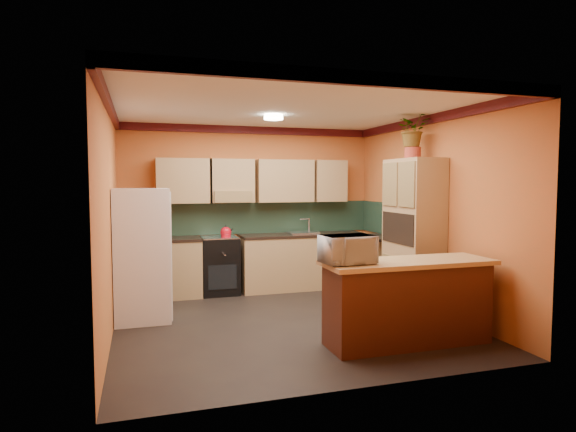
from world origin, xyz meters
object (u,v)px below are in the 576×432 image
object	(u,v)px
fridge	(142,255)
pantry	(413,235)
microwave	(347,249)
stove	(219,265)
breakfast_bar	(407,304)
base_cabinets_back	(258,264)

from	to	relation	value
fridge	pantry	distance (m)	3.65
fridge	microwave	bearing A→B (deg)	-41.33
fridge	stove	bearing A→B (deg)	45.35
fridge	breakfast_bar	bearing A→B (deg)	-33.05
base_cabinets_back	breakfast_bar	world-z (taller)	same
stove	microwave	bearing A→B (deg)	-73.74
pantry	microwave	bearing A→B (deg)	-141.25
fridge	microwave	xyz separation A→B (m)	(2.05, -1.81, 0.23)
pantry	microwave	world-z (taller)	pantry
stove	breakfast_bar	distance (m)	3.40
stove	microwave	size ratio (longest dim) A/B	1.70
stove	fridge	xyz separation A→B (m)	(-1.18, -1.19, 0.39)
stove	microwave	distance (m)	3.19
stove	microwave	xyz separation A→B (m)	(0.88, -3.00, 0.62)
stove	fridge	distance (m)	1.72
stove	fridge	size ratio (longest dim) A/B	0.54
base_cabinets_back	stove	size ratio (longest dim) A/B	4.01
base_cabinets_back	stove	bearing A→B (deg)	-180.00
fridge	breakfast_bar	distance (m)	3.34
microwave	fridge	bearing A→B (deg)	133.70
stove	fridge	world-z (taller)	fridge
stove	breakfast_bar	bearing A→B (deg)	-61.96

